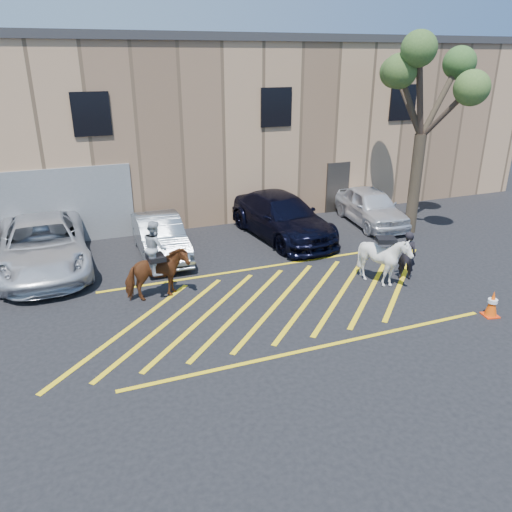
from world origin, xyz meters
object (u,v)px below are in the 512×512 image
object	(u,v)px
car_white_suv	(371,206)
mounted_bay	(157,268)
car_white_pickup	(43,245)
handler	(407,255)
traffic_cone	(492,304)
tree	(427,80)
car_blue_suv	(282,217)
saddled_white	(384,259)
car_silver_sedan	(160,237)

from	to	relation	value
car_white_suv	mounted_bay	distance (m)	10.22
car_white_pickup	car_white_suv	world-z (taller)	car_white_pickup
mounted_bay	car_white_pickup	bearing A→B (deg)	130.96
car_white_suv	handler	size ratio (longest dim) A/B	2.78
handler	traffic_cone	world-z (taller)	handler
car_white_pickup	tree	world-z (taller)	tree
car_blue_suv	traffic_cone	xyz separation A→B (m)	(2.66, -7.83, -0.44)
car_white_suv	mounted_bay	world-z (taller)	mounted_bay
car_blue_suv	traffic_cone	distance (m)	8.28
traffic_cone	tree	xyz separation A→B (m)	(2.30, 6.52, 5.33)
car_white_pickup	handler	xyz separation A→B (m)	(10.46, -4.86, -0.04)
car_white_pickup	car_blue_suv	bearing A→B (deg)	-0.51
car_blue_suv	handler	world-z (taller)	car_blue_suv
handler	mounted_bay	world-z (taller)	mounted_bay
car_blue_suv	car_white_suv	xyz separation A→B (m)	(4.08, 0.16, -0.07)
saddled_white	car_white_pickup	bearing A→B (deg)	152.42
car_blue_suv	tree	world-z (taller)	tree
car_silver_sedan	car_white_suv	size ratio (longest dim) A/B	0.98
car_blue_suv	tree	xyz separation A→B (m)	(4.96, -1.31, 4.89)
saddled_white	traffic_cone	size ratio (longest dim) A/B	2.51
car_blue_suv	tree	distance (m)	7.09
car_white_pickup	car_white_suv	distance (m)	12.53
car_white_suv	car_blue_suv	bearing A→B (deg)	-170.76
handler	car_silver_sedan	bearing A→B (deg)	-0.43
mounted_bay	tree	world-z (taller)	tree
saddled_white	tree	bearing A→B (deg)	44.35
car_blue_suv	car_white_suv	distance (m)	4.08
traffic_cone	handler	bearing A→B (deg)	102.76
traffic_cone	tree	distance (m)	8.73
saddled_white	traffic_cone	bearing A→B (deg)	-60.31
handler	traffic_cone	bearing A→B (deg)	137.07
car_white_suv	mounted_bay	size ratio (longest dim) A/B	1.85
saddled_white	handler	bearing A→B (deg)	7.73
handler	traffic_cone	xyz separation A→B (m)	(0.65, -2.87, -0.41)
car_white_pickup	traffic_cone	distance (m)	13.54
tree	car_blue_suv	bearing A→B (deg)	165.23
handler	mounted_bay	xyz separation A→B (m)	(-7.44, 1.38, 0.17)
mounted_bay	handler	bearing A→B (deg)	-10.50
mounted_bay	tree	xyz separation A→B (m)	(10.39, 2.28, 4.75)
car_blue_suv	handler	bearing A→B (deg)	-74.68
car_white_pickup	tree	xyz separation A→B (m)	(13.42, -1.21, 4.88)
mounted_bay	car_white_suv	bearing A→B (deg)	21.51
car_silver_sedan	mounted_bay	size ratio (longest dim) A/B	1.82
mounted_bay	car_silver_sedan	bearing A→B (deg)	77.71
car_white_suv	saddled_white	xyz separation A→B (m)	(-2.98, -5.25, 0.08)
car_silver_sedan	car_white_pickup	bearing A→B (deg)	177.91
tree	handler	bearing A→B (deg)	-128.93
car_blue_suv	mounted_bay	distance (m)	6.51
car_silver_sedan	car_blue_suv	distance (m)	4.72
car_white_suv	traffic_cone	world-z (taller)	car_white_suv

